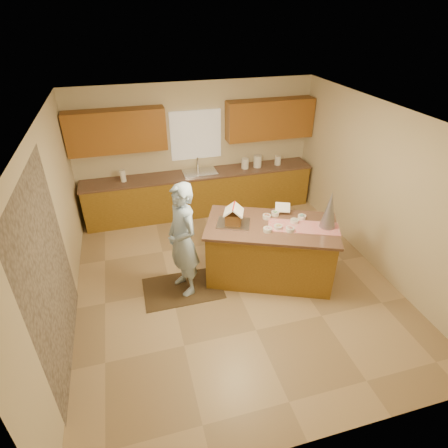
{
  "coord_description": "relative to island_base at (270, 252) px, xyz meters",
  "views": [
    {
      "loc": [
        -1.42,
        -4.56,
        3.99
      ],
      "look_at": [
        -0.1,
        0.2,
        1.0
      ],
      "focal_mm": 29.48,
      "sensor_mm": 36.0,
      "label": 1
    }
  ],
  "objects": [
    {
      "name": "island_base",
      "position": [
        0.0,
        0.0,
        0.0
      ],
      "size": [
        2.19,
        1.67,
        0.96
      ],
      "primitive_type": "cube",
      "rotation": [
        0.0,
        0.0,
        -0.4
      ],
      "color": "olive",
      "rests_on": "floor"
    },
    {
      "name": "canister_c",
      "position": [
        1.14,
        2.48,
        0.54
      ],
      "size": [
        0.14,
        0.14,
        0.2
      ],
      "primitive_type": "cylinder",
      "color": "white",
      "rests_on": "back_counter_top"
    },
    {
      "name": "sink",
      "position": [
        -0.61,
        2.48,
        0.41
      ],
      "size": [
        0.7,
        0.45,
        0.12
      ],
      "primitive_type": "cube",
      "color": "silver",
      "rests_on": "back_counter_top"
    },
    {
      "name": "stone_accent",
      "position": [
        -3.09,
        -0.77,
        0.77
      ],
      "size": [
        0.0,
        2.5,
        2.5
      ],
      "primitive_type": "plane",
      "rotation": [
        1.57,
        0.0,
        1.57
      ],
      "color": "gray",
      "rests_on": "wall_left"
    },
    {
      "name": "island_top",
      "position": [
        0.0,
        0.0,
        0.5
      ],
      "size": [
        2.3,
        1.78,
        0.04
      ],
      "primitive_type": "cube",
      "rotation": [
        0.0,
        0.0,
        -0.4
      ],
      "color": "brown",
      "rests_on": "island_base"
    },
    {
      "name": "back_counter_base",
      "position": [
        -0.61,
        2.48,
        -0.04
      ],
      "size": [
        4.8,
        0.6,
        0.88
      ],
      "primitive_type": "cube",
      "color": "olive",
      "rests_on": "floor"
    },
    {
      "name": "wall_right",
      "position": [
        1.89,
        0.03,
        0.87
      ],
      "size": [
        5.5,
        5.5,
        0.0
      ],
      "primitive_type": "plane",
      "color": "beige",
      "rests_on": "floor"
    },
    {
      "name": "table_runner",
      "position": [
        0.45,
        -0.19,
        0.53
      ],
      "size": [
        1.15,
        0.79,
        0.01
      ],
      "primitive_type": "cube",
      "rotation": [
        0.0,
        0.0,
        -0.4
      ],
      "color": "red",
      "rests_on": "island_top"
    },
    {
      "name": "canister_b",
      "position": [
        0.66,
        2.48,
        0.57
      ],
      "size": [
        0.18,
        0.18,
        0.26
      ],
      "primitive_type": "cylinder",
      "color": "white",
      "rests_on": "back_counter_top"
    },
    {
      "name": "back_counter_top",
      "position": [
        -0.61,
        2.48,
        0.42
      ],
      "size": [
        4.85,
        0.63,
        0.04
      ],
      "primitive_type": "cube",
      "color": "brown",
      "rests_on": "back_counter_base"
    },
    {
      "name": "paper_towel",
      "position": [
        -2.17,
        2.48,
        0.56
      ],
      "size": [
        0.11,
        0.11,
        0.24
      ],
      "primitive_type": "cylinder",
      "color": "white",
      "rests_on": "back_counter_top"
    },
    {
      "name": "upper_cabinet_right",
      "position": [
        0.94,
        2.6,
        1.42
      ],
      "size": [
        1.85,
        0.35,
        0.8
      ],
      "primitive_type": "cube",
      "color": "brown",
      "rests_on": "wall_back"
    },
    {
      "name": "floor",
      "position": [
        -0.61,
        0.03,
        -0.48
      ],
      "size": [
        5.5,
        5.5,
        0.0
      ],
      "primitive_type": "plane",
      "color": "tan",
      "rests_on": "ground"
    },
    {
      "name": "boy",
      "position": [
        -1.41,
        0.04,
        0.45
      ],
      "size": [
        0.63,
        0.77,
        1.84
      ],
      "primitive_type": "imported",
      "rotation": [
        0.0,
        0.0,
        -1.26
      ],
      "color": "#A0BFE3",
      "rests_on": "rug"
    },
    {
      "name": "window_curtain",
      "position": [
        -0.61,
        2.75,
        1.17
      ],
      "size": [
        1.05,
        0.03,
        1.0
      ],
      "primitive_type": "cube",
      "color": "white",
      "rests_on": "wall_back"
    },
    {
      "name": "gingerbread_house",
      "position": [
        -0.57,
        0.18,
        0.66
      ],
      "size": [
        0.39,
        0.4,
        0.31
      ],
      "color": "brown",
      "rests_on": "baking_tray"
    },
    {
      "name": "upper_cabinet_left",
      "position": [
        -2.16,
        2.6,
        1.42
      ],
      "size": [
        1.85,
        0.35,
        0.8
      ],
      "primitive_type": "cube",
      "color": "brown",
      "rests_on": "wall_back"
    },
    {
      "name": "cookbook",
      "position": [
        0.31,
        0.32,
        0.62
      ],
      "size": [
        0.29,
        0.27,
        0.1
      ],
      "primitive_type": "cube",
      "rotation": [
        -1.13,
        0.0,
        -0.4
      ],
      "color": "white",
      "rests_on": "island_top"
    },
    {
      "name": "rug",
      "position": [
        -1.46,
        0.04,
        -0.47
      ],
      "size": [
        1.25,
        0.81,
        0.01
      ],
      "primitive_type": "cube",
      "color": "black",
      "rests_on": "floor"
    },
    {
      "name": "candy_bowls",
      "position": [
        0.17,
        -0.0,
        0.55
      ],
      "size": [
        0.8,
        0.65,
        0.06
      ],
      "color": "silver",
      "rests_on": "island_top"
    },
    {
      "name": "faucet",
      "position": [
        -0.61,
        2.66,
        0.58
      ],
      "size": [
        0.03,
        0.03,
        0.28
      ],
      "primitive_type": "cylinder",
      "color": "silver",
      "rests_on": "back_counter_top"
    },
    {
      "name": "baking_tray",
      "position": [
        -0.57,
        0.18,
        0.54
      ],
      "size": [
        0.61,
        0.54,
        0.03
      ],
      "primitive_type": "cube",
      "rotation": [
        0.0,
        0.0,
        -0.4
      ],
      "color": "silver",
      "rests_on": "island_top"
    },
    {
      "name": "wall_left",
      "position": [
        -3.11,
        0.03,
        0.87
      ],
      "size": [
        5.5,
        5.5,
        0.0
      ],
      "primitive_type": "plane",
      "color": "beige",
      "rests_on": "floor"
    },
    {
      "name": "ceiling",
      "position": [
        -0.61,
        0.03,
        2.22
      ],
      "size": [
        5.5,
        5.5,
        0.0
      ],
      "primitive_type": "plane",
      "color": "silver",
      "rests_on": "floor"
    },
    {
      "name": "tinsel_tree",
      "position": [
        0.8,
        -0.28,
        0.82
      ],
      "size": [
        0.31,
        0.31,
        0.6
      ],
      "primitive_type": "cone",
      "rotation": [
        0.0,
        0.0,
        -0.4
      ],
      "color": "#B0B1BC",
      "rests_on": "island_top"
    },
    {
      "name": "wall_front",
      "position": [
        -0.61,
        -2.72,
        0.87
      ],
      "size": [
        5.5,
        5.5,
        0.0
      ],
      "primitive_type": "plane",
      "color": "beige",
      "rests_on": "floor"
    },
    {
      "name": "wall_back",
      "position": [
        -0.61,
        2.78,
        0.87
      ],
      "size": [
        5.5,
        5.5,
        0.0
      ],
      "primitive_type": "plane",
      "color": "beige",
      "rests_on": "floor"
    },
    {
      "name": "canister_a",
      "position": [
        0.38,
        2.48,
        0.55
      ],
      "size": [
        0.16,
        0.16,
        0.22
      ],
      "primitive_type": "cylinder",
      "color": "white",
      "rests_on": "back_counter_top"
    }
  ]
}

